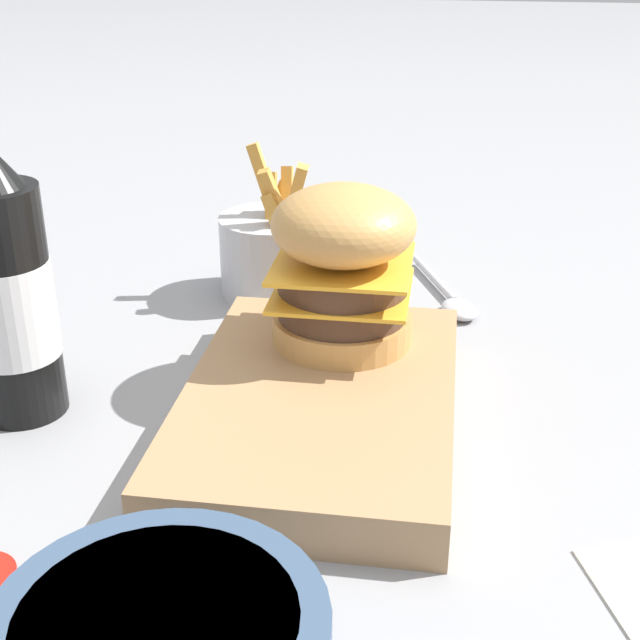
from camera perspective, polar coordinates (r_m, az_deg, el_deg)
ground_plane at (r=0.67m, az=6.61°, el=-5.10°), size 6.00×6.00×0.00m
serving_board at (r=0.63m, az=0.00°, el=-5.52°), size 0.28×0.19×0.03m
burger at (r=0.66m, az=1.48°, el=3.55°), size 0.11×0.11×0.12m
ketchup_bottle at (r=0.65m, az=-19.38°, el=1.43°), size 0.06×0.06×0.20m
fries_basket at (r=0.83m, az=-3.05°, el=4.34°), size 0.10×0.10×0.14m
spoon at (r=0.82m, az=8.46°, el=1.18°), size 0.15×0.07×0.01m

